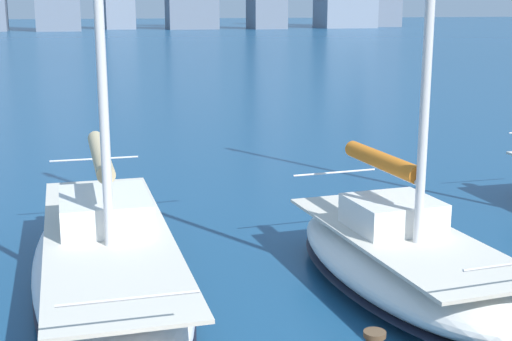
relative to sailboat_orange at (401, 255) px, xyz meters
name	(u,v)px	position (x,y,z in m)	size (l,w,h in m)	color
sailboat_orange	(401,255)	(0.00, 0.00, 0.00)	(2.86, 6.64, 12.12)	white
sailboat_tan	(109,258)	(5.13, -1.32, 0.02)	(2.84, 9.24, 13.08)	white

